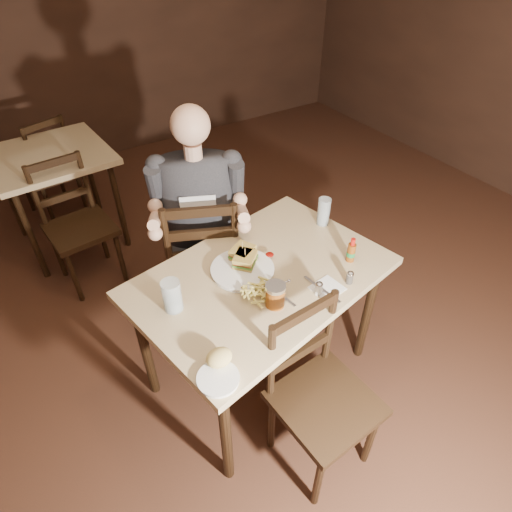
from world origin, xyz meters
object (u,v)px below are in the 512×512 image
bg_chair_near (80,229)px  dinner_plate (242,270)px  bg_table (51,165)px  syrup_dispenser (275,295)px  glass_left (172,296)px  chair_near (326,403)px  hot_sauce (351,250)px  chair_far (204,256)px  side_plate (218,379)px  glass_right (324,211)px  main_table (261,287)px  diner (197,193)px  bg_chair_far (45,165)px

bg_chair_near → dinner_plate: bearing=-73.7°
bg_table → syrup_dispenser: syrup_dispenser is taller
glass_left → syrup_dispenser: bearing=-29.6°
chair_near → hot_sauce: 0.73m
chair_near → chair_far: bearing=86.9°
bg_chair_near → side_plate: size_ratio=5.64×
glass_right → main_table: bearing=-161.5°
glass_left → glass_right: 0.97m
chair_near → glass_right: bearing=50.2°
dinner_plate → hot_sauce: hot_sauce is taller
dinner_plate → chair_near: bearing=-86.3°
syrup_dispenser → diner: bearing=78.4°
bg_chair_far → syrup_dispenser: bearing=81.2°
chair_far → chair_near: (0.00, -1.16, -0.04)m
chair_near → glass_right: size_ratio=5.70×
chair_far → glass_left: 0.80m
glass_left → syrup_dispenser: (0.39, -0.22, -0.02)m
bg_table → dinner_plate: (0.52, -1.83, 0.10)m
glass_right → syrup_dispenser: size_ratio=1.35×
bg_table → bg_chair_near: bg_chair_near is taller
bg_chair_far → hot_sauce: size_ratio=6.38×
diner → dinner_plate: diner is taller
bg_table → chair_near: chair_near is taller
dinner_plate → glass_left: size_ratio=1.95×
glass_right → chair_far: bearing=142.3°
bg_chair_near → hot_sauce: (1.01, -1.50, 0.39)m
chair_far → hot_sauce: chair_far is taller
diner → side_plate: size_ratio=5.80×
bg_chair_far → hot_sauce: (1.01, -2.60, 0.41)m
bg_chair_near → dinner_plate: size_ratio=2.97×
chair_far → bg_chair_far: bearing=-48.8°
chair_far → syrup_dispenser: size_ratio=8.34×
bg_chair_far → diner: bearing=85.8°
side_plate → dinner_plate: bearing=50.3°
diner → syrup_dispenser: size_ratio=7.87×
dinner_plate → glass_right: size_ratio=1.91×
glass_left → dinner_plate: bearing=6.7°
glass_right → bg_table: bearing=122.6°
chair_far → bg_chair_near: bearing=-29.1°
diner → bg_table: bearing=136.2°
glass_left → bg_chair_near: bearing=96.0°
bg_chair_far → glass_left: glass_left is taller
bg_chair_far → dinner_plate: bg_chair_far is taller
bg_table → bg_chair_far: size_ratio=0.99×
chair_near → bg_table: bearing=99.4°
dinner_plate → side_plate: (-0.39, -0.47, -0.00)m
glass_left → glass_right: (0.96, 0.15, 0.00)m
diner → glass_right: size_ratio=5.85×
bg_chair_near → syrup_dispenser: 1.68m
syrup_dispenser → chair_far: bearing=77.0°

